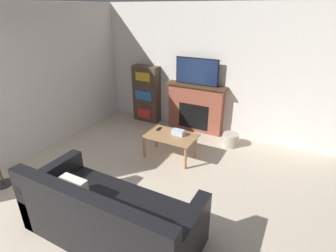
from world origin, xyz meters
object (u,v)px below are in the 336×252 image
couch (109,217)px  storage_basket (230,140)px  tv (197,72)px  fireplace (195,108)px  coffee_table (170,138)px  bookshelf (147,94)px

couch → storage_basket: (0.63, 3.00, -0.17)m
tv → storage_basket: 1.58m
couch → storage_basket: size_ratio=6.51×
fireplace → couch: fireplace is taller
tv → coffee_table: size_ratio=0.99×
coffee_table → bookshelf: bookshelf is taller
coffee_table → storage_basket: coffee_table is taller
bookshelf → fireplace: bearing=1.0°
fireplace → storage_basket: fireplace is taller
tv → coffee_table: 1.64m
tv → couch: tv is taller
storage_basket → couch: bearing=-101.9°
couch → coffee_table: bearing=96.8°
bookshelf → storage_basket: bearing=-8.8°
coffee_table → bookshelf: size_ratio=0.71×
fireplace → storage_basket: size_ratio=4.11×
couch → bookshelf: bookshelf is taller
couch → coffee_table: (-0.24, 2.01, 0.10)m
coffee_table → tv: bearing=92.8°
bookshelf → couch: bearing=-64.7°
tv → bookshelf: bearing=-179.9°
bookshelf → storage_basket: bookshelf is taller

